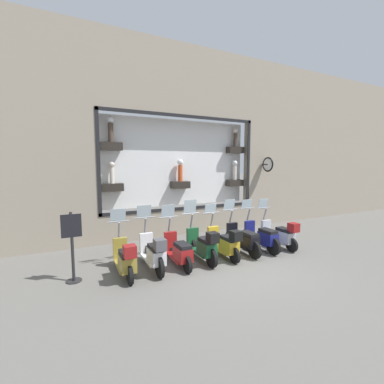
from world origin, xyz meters
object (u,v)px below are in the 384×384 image
at_px(scooter_olive_7, 125,258).
at_px(shop_sign_post, 72,244).
at_px(scooter_silver_0, 280,234).
at_px(scooter_white_6, 154,253).
at_px(scooter_red_5, 179,251).
at_px(scooter_navy_1, 262,237).
at_px(scooter_black_2, 243,240).
at_px(scooter_green_4, 203,245).
at_px(scooter_yellow_3, 225,243).

bearing_deg(scooter_olive_7, shop_sign_post, 78.69).
bearing_deg(scooter_silver_0, scooter_white_6, 89.80).
distance_m(scooter_red_5, scooter_white_6, 0.75).
relative_size(scooter_navy_1, scooter_olive_7, 1.01).
bearing_deg(scooter_red_5, scooter_white_6, 93.80).
xyz_separation_m(scooter_navy_1, scooter_red_5, (-0.01, 2.96, -0.03)).
bearing_deg(scooter_black_2, scooter_olive_7, 91.14).
height_order(scooter_green_4, scooter_olive_7, scooter_green_4).
relative_size(scooter_red_5, scooter_white_6, 0.99).
bearing_deg(scooter_navy_1, scooter_black_2, 89.95).
bearing_deg(scooter_red_5, scooter_olive_7, 92.51).
bearing_deg(scooter_olive_7, scooter_white_6, -88.79).
xyz_separation_m(scooter_red_5, scooter_olive_7, (-0.06, 1.48, 0.04)).
bearing_deg(scooter_red_5, scooter_navy_1, -89.84).
bearing_deg(scooter_green_4, scooter_olive_7, 90.40).
xyz_separation_m(scooter_green_4, scooter_red_5, (0.05, 0.74, -0.07)).
distance_m(scooter_red_5, shop_sign_post, 2.72).
distance_m(scooter_black_2, scooter_green_4, 1.48).
distance_m(scooter_green_4, shop_sign_post, 3.44).
distance_m(scooter_black_2, shop_sign_post, 4.92).
xyz_separation_m(scooter_green_4, scooter_olive_7, (-0.02, 2.22, -0.03)).
distance_m(scooter_black_2, scooter_yellow_3, 0.74).
bearing_deg(scooter_navy_1, scooter_green_4, 91.48).
xyz_separation_m(scooter_navy_1, scooter_olive_7, (-0.07, 4.44, 0.01)).
distance_m(scooter_navy_1, shop_sign_post, 5.65).
height_order(scooter_yellow_3, shop_sign_post, shop_sign_post).
bearing_deg(scooter_black_2, scooter_navy_1, -90.05).
relative_size(scooter_white_6, shop_sign_post, 1.07).
relative_size(scooter_yellow_3, scooter_olive_7, 1.00).
xyz_separation_m(scooter_silver_0, shop_sign_post, (0.24, 6.37, 0.46)).
distance_m(scooter_yellow_3, scooter_olive_7, 2.96).
distance_m(scooter_yellow_3, scooter_white_6, 2.22).
xyz_separation_m(scooter_yellow_3, scooter_red_5, (0.07, 1.48, -0.04)).
xyz_separation_m(scooter_silver_0, scooter_olive_7, (-0.00, 5.18, -0.00)).
height_order(scooter_olive_7, shop_sign_post, shop_sign_post).
distance_m(scooter_black_2, scooter_red_5, 2.22).
bearing_deg(scooter_olive_7, scooter_yellow_3, -90.01).
bearing_deg(scooter_silver_0, scooter_navy_1, 84.37).
relative_size(scooter_green_4, scooter_white_6, 1.00).
xyz_separation_m(scooter_silver_0, scooter_green_4, (0.02, 2.96, 0.03)).
distance_m(scooter_navy_1, scooter_white_6, 3.70).
relative_size(scooter_navy_1, scooter_green_4, 1.00).
bearing_deg(scooter_green_4, scooter_white_6, 90.00).
bearing_deg(scooter_white_6, scooter_olive_7, 91.21).
distance_m(scooter_green_4, scooter_white_6, 1.48).
distance_m(scooter_black_2, scooter_white_6, 2.96).
relative_size(scooter_green_4, shop_sign_post, 1.07).
distance_m(scooter_red_5, scooter_olive_7, 1.48).
xyz_separation_m(scooter_black_2, scooter_green_4, (-0.06, 1.48, 0.04)).
bearing_deg(scooter_olive_7, scooter_black_2, -88.86).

